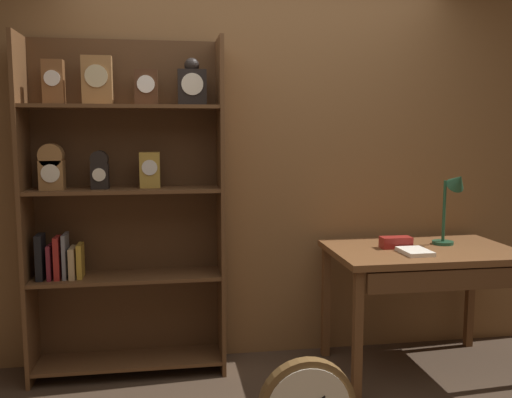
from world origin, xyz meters
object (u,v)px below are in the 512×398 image
object	(u,v)px
workbench	(424,264)
toolbox_small	(396,242)
desk_lamp	(454,196)
open_repair_manual	(415,252)
bookshelf	(121,202)

from	to	relation	value
workbench	toolbox_small	xyz separation A→B (m)	(-0.16, 0.07, 0.13)
desk_lamp	open_repair_manual	xyz separation A→B (m)	(-0.35, -0.20, -0.31)
toolbox_small	desk_lamp	bearing A→B (deg)	3.96
workbench	bookshelf	bearing A→B (deg)	170.62
workbench	desk_lamp	distance (m)	0.48
workbench	desk_lamp	bearing A→B (deg)	22.02
bookshelf	workbench	world-z (taller)	bookshelf
workbench	open_repair_manual	xyz separation A→B (m)	(-0.11, -0.11, 0.11)
workbench	toolbox_small	size ratio (longest dim) A/B	6.01
desk_lamp	open_repair_manual	bearing A→B (deg)	-149.93
bookshelf	desk_lamp	xyz separation A→B (m)	(2.11, -0.22, 0.02)
desk_lamp	toolbox_small	xyz separation A→B (m)	(-0.39, -0.03, -0.28)
workbench	open_repair_manual	world-z (taller)	open_repair_manual
toolbox_small	workbench	bearing A→B (deg)	-22.20
desk_lamp	bookshelf	bearing A→B (deg)	174.15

